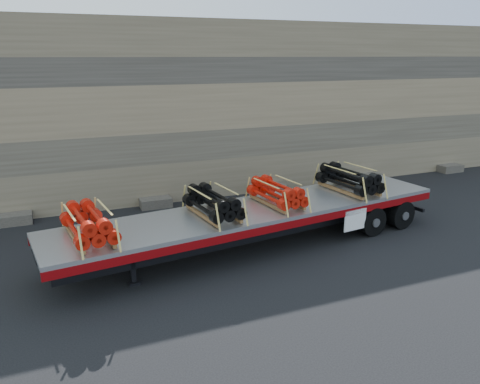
# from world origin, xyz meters

# --- Properties ---
(ground) EXTENTS (120.00, 120.00, 0.00)m
(ground) POSITION_xyz_m (0.00, 0.00, 0.00)
(ground) COLOR black
(ground) RESTS_ON ground
(rock_wall) EXTENTS (44.00, 3.00, 7.00)m
(rock_wall) POSITION_xyz_m (0.00, 6.50, 3.50)
(rock_wall) COLOR #7A6B54
(rock_wall) RESTS_ON ground
(trailer) EXTENTS (12.72, 4.00, 1.25)m
(trailer) POSITION_xyz_m (-0.99, -0.35, 0.63)
(trailer) COLOR silver
(trailer) RESTS_ON ground
(bundle_front) EXTENTS (1.30, 2.20, 0.74)m
(bundle_front) POSITION_xyz_m (-5.87, -0.99, 1.62)
(bundle_front) COLOR red
(bundle_front) RESTS_ON trailer
(bundle_midfront) EXTENTS (1.28, 2.16, 0.73)m
(bundle_midfront) POSITION_xyz_m (-2.44, -0.54, 1.61)
(bundle_midfront) COLOR black
(bundle_midfront) RESTS_ON trailer
(bundle_midrear) EXTENTS (1.23, 2.08, 0.70)m
(bundle_midrear) POSITION_xyz_m (-0.28, -0.26, 1.60)
(bundle_midrear) COLOR red
(bundle_midrear) RESTS_ON trailer
(bundle_rear) EXTENTS (1.37, 2.32, 0.78)m
(bundle_rear) POSITION_xyz_m (2.61, 0.12, 1.64)
(bundle_rear) COLOR black
(bundle_rear) RESTS_ON trailer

